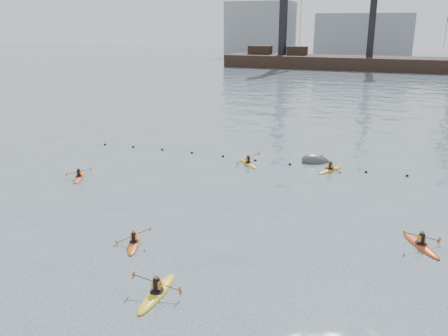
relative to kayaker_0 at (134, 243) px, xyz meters
The scene contains 11 objects.
ground 6.10m from the kayaker_0, 57.32° to the right, with size 400.00×400.00×0.00m, color #324149.
float_line 17.63m from the kayaker_0, 80.89° to the left, with size 33.24×0.73×0.24m.
barge_pier 104.92m from the kayaker_0, 88.32° to the left, with size 72.00×19.30×29.50m.
skyline 145.54m from the kayaker_0, 87.82° to the left, with size 141.00×28.00×22.00m.
kayaker_0 is the anchor object (origin of this frame).
kayaker_1 5.17m from the kayaker_0, 48.03° to the right, with size 2.29×3.41×1.08m.
kayaker_2 12.65m from the kayaker_0, 139.84° to the left, with size 1.82×2.86×0.95m.
kayaker_3 18.36m from the kayaker_0, 65.45° to the left, with size 1.94×2.94×1.27m.
kayaker_4 14.97m from the kayaker_0, 19.91° to the left, with size 2.22×3.10×1.15m.
kayaker_5 16.13m from the kayaker_0, 86.32° to the left, with size 2.46×2.62×1.10m.
mooring_buoy 19.76m from the kayaker_0, 72.00° to the left, with size 2.51×1.48×1.25m, color #373A3C.
Camera 1 is at (9.18, -14.29, 11.13)m, focal length 38.00 mm.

